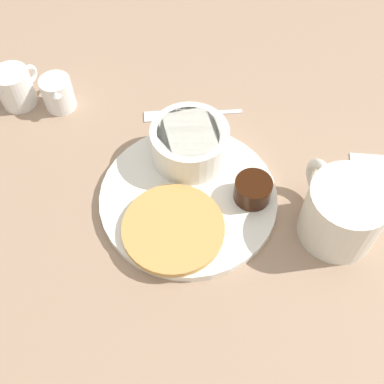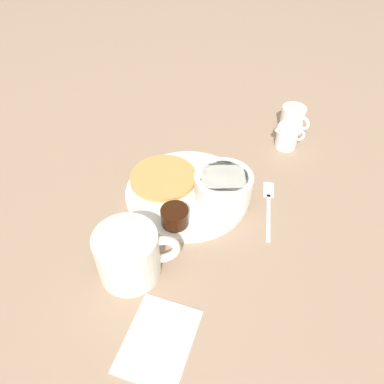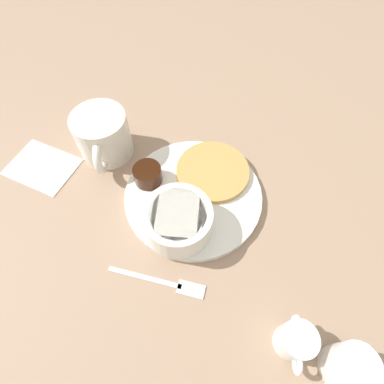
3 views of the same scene
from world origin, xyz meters
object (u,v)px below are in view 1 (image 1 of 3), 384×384
object	(u,v)px
creamer_pitcher_near	(58,93)
fork	(181,114)
bowl	(190,142)
creamer_pitcher_far	(15,87)
coffee_mug	(342,212)
plate	(188,198)

from	to	relation	value
creamer_pitcher_near	fork	world-z (taller)	creamer_pitcher_near
bowl	creamer_pitcher_far	xyz separation A→B (m)	(-0.27, 0.07, -0.01)
coffee_mug	creamer_pitcher_far	bearing A→B (deg)	161.88
creamer_pitcher_near	fork	size ratio (longest dim) A/B	0.44
coffee_mug	fork	size ratio (longest dim) A/B	0.81
bowl	creamer_pitcher_far	world-z (taller)	bowl
bowl	coffee_mug	xyz separation A→B (m)	(0.20, -0.08, 0.00)
fork	bowl	bearing A→B (deg)	-72.23
coffee_mug	creamer_pitcher_near	bearing A→B (deg)	159.05
creamer_pitcher_near	creamer_pitcher_far	xyz separation A→B (m)	(-0.06, -0.00, 0.00)
bowl	plate	bearing A→B (deg)	-82.74
bowl	creamer_pitcher_near	size ratio (longest dim) A/B	1.62
creamer_pitcher_near	fork	bearing A→B (deg)	2.27
bowl	coffee_mug	world-z (taller)	coffee_mug
bowl	fork	size ratio (longest dim) A/B	0.71
plate	fork	xyz separation A→B (m)	(-0.03, 0.15, -0.00)
creamer_pitcher_far	bowl	bearing A→B (deg)	-14.90
bowl	creamer_pitcher_near	world-z (taller)	bowl
plate	creamer_pitcher_far	size ratio (longest dim) A/B	3.19
creamer_pitcher_far	coffee_mug	bearing A→B (deg)	-18.12
coffee_mug	creamer_pitcher_far	xyz separation A→B (m)	(-0.47, 0.15, -0.01)
plate	coffee_mug	world-z (taller)	coffee_mug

